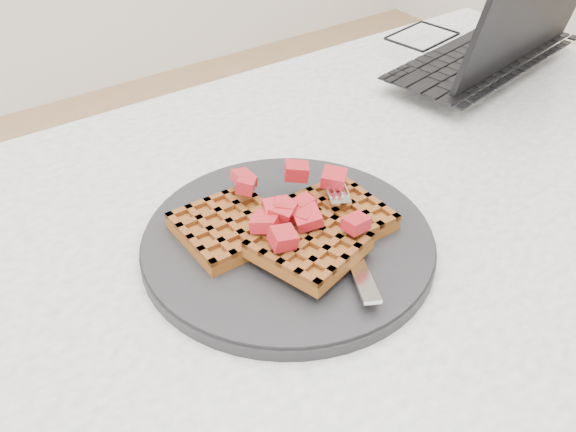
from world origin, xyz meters
The scene contains 6 objects.
table centered at (0.00, 0.00, 0.64)m, with size 1.20×0.80×0.75m.
plate centered at (-0.06, 0.03, 0.76)m, with size 0.29×0.29×0.02m, color black.
waffles centered at (-0.06, 0.03, 0.78)m, with size 0.19×0.17×0.03m.
strawberry_pile centered at (-0.06, 0.03, 0.80)m, with size 0.15×0.15×0.02m, color maroon, non-canonical shape.
fork centered at (-0.02, -0.01, 0.77)m, with size 0.02×0.18×0.02m, color silver, non-canonical shape.
laptop centered at (0.40, 0.22, 0.79)m, with size 0.37×0.30×0.23m.
Camera 1 is at (-0.34, -0.37, 1.16)m, focal length 40.00 mm.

